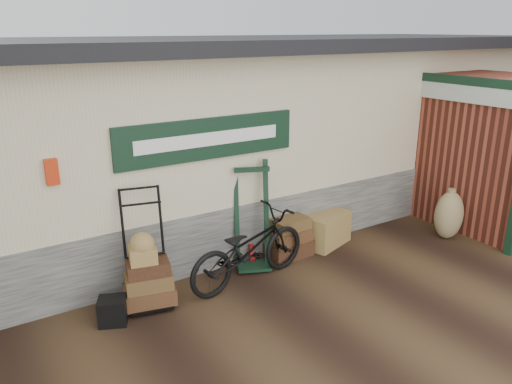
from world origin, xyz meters
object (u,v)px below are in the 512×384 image
porter_trolley (145,247)px  green_barrow (252,215)px  suitcase_stack (288,237)px  wicker_hamper (325,229)px  bicycle (249,245)px  black_trunk (113,311)px

porter_trolley → green_barrow: bearing=18.1°
green_barrow → suitcase_stack: 0.79m
porter_trolley → green_barrow: (1.67, 0.15, 0.03)m
green_barrow → wicker_hamper: 1.49m
bicycle → suitcase_stack: bearing=-76.3°
wicker_hamper → black_trunk: (-3.61, -0.43, -0.10)m
suitcase_stack → black_trunk: suitcase_stack is taller
wicker_hamper → suitcase_stack: bearing=-176.1°
wicker_hamper → porter_trolley: bearing=-176.9°
green_barrow → black_trunk: (-2.21, -0.41, -0.62)m
porter_trolley → bicycle: (1.35, -0.27, -0.20)m
black_trunk → suitcase_stack: bearing=7.5°
porter_trolley → bicycle: bearing=1.8°
black_trunk → bicycle: (1.89, -0.00, 0.40)m
suitcase_stack → bicycle: bicycle is taller
green_barrow → black_trunk: 2.33m
suitcase_stack → black_trunk: size_ratio=2.16×
porter_trolley → suitcase_stack: (2.30, 0.11, -0.45)m
wicker_hamper → bicycle: bicycle is taller
suitcase_stack → green_barrow: bearing=176.4°
porter_trolley → green_barrow: green_barrow is taller
green_barrow → suitcase_stack: (0.63, -0.04, -0.47)m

